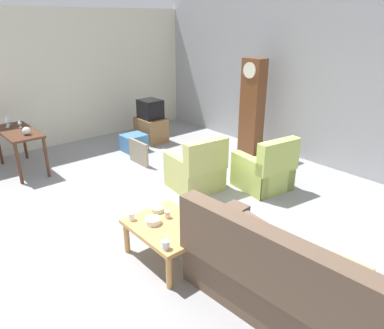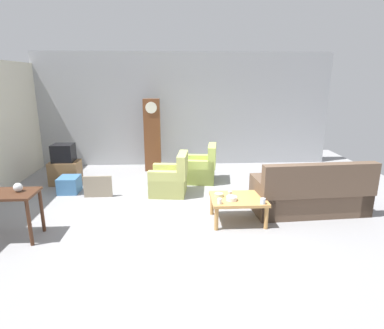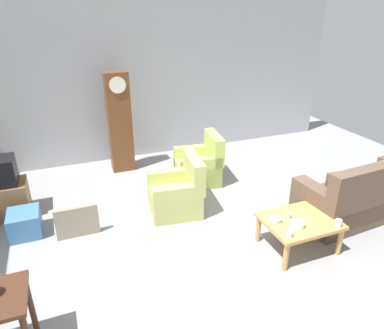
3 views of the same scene
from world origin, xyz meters
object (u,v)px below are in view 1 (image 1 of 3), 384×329
couch_floral (286,284)px  coffee_table_wood (169,229)px  armchair_olive_near (196,171)px  bowl_white_stacked (153,221)px  armchair_olive_far (265,171)px  tv_stand_cabinet (151,130)px  grandfather_clock (252,108)px  wine_glass_tall (7,118)px  bowl_shallow_green (157,209)px  tv_crt (150,109)px  storage_box_blue (134,143)px  console_table_dark (19,136)px  wine_glass_short (20,123)px  glass_dome_cloche (26,131)px  framed_picture_leaning (139,153)px  cup_blue_rimmed (166,245)px  wine_glass_mid (6,120)px  cup_cream_tall (167,214)px  cup_white_porcelain (132,216)px

couch_floral → coffee_table_wood: (-1.44, -0.29, 0.03)m
armchair_olive_near → bowl_white_stacked: bearing=-56.5°
armchair_olive_far → tv_stand_cabinet: (-3.30, 0.00, -0.03)m
grandfather_clock → wine_glass_tall: 4.73m
wine_glass_tall → bowl_shallow_green: bearing=7.8°
tv_stand_cabinet → tv_crt: tv_crt is taller
grandfather_clock → bowl_shallow_green: size_ratio=12.57×
storage_box_blue → grandfather_clock: bearing=44.4°
console_table_dark → wine_glass_short: size_ratio=8.07×
bowl_white_stacked → bowl_shallow_green: 0.28m
console_table_dark → glass_dome_cloche: size_ratio=9.36×
couch_floral → armchair_olive_far: 2.80m
armchair_olive_near → coffee_table_wood: size_ratio=0.96×
grandfather_clock → bowl_white_stacked: 3.92m
tv_crt → framed_picture_leaning: (0.99, -0.99, -0.53)m
storage_box_blue → wine_glass_tall: bearing=-112.7°
glass_dome_cloche → cup_blue_rimmed: size_ratio=1.44×
wine_glass_mid → armchair_olive_far: bearing=37.3°
armchair_olive_far → storage_box_blue: armchair_olive_far is taller
armchair_olive_far → wine_glass_short: wine_glass_short is taller
tv_stand_cabinet → bowl_shallow_green: (3.43, -2.28, 0.20)m
cup_blue_rimmed → bowl_shallow_green: size_ratio=0.62×
coffee_table_wood → cup_cream_tall: bearing=147.3°
armchair_olive_near → tv_stand_cabinet: 2.69m
bowl_shallow_green → wine_glass_mid: 3.98m
bowl_shallow_green → couch_floral: bearing=6.8°
glass_dome_cloche → grandfather_clock: bearing=64.4°
coffee_table_wood → bowl_white_stacked: bowl_white_stacked is taller
glass_dome_cloche → cup_white_porcelain: bearing=2.4°
bowl_white_stacked → bowl_shallow_green: bearing=133.8°
wine_glass_short → cup_white_porcelain: bearing=1.4°
framed_picture_leaning → wine_glass_mid: 2.49m
armchair_olive_far → framed_picture_leaning: armchair_olive_far is taller
wine_glass_mid → glass_dome_cloche: bearing=10.2°
armchair_olive_near → storage_box_blue: size_ratio=1.92×
armchair_olive_near → wine_glass_mid: size_ratio=4.49×
coffee_table_wood → cup_white_porcelain: (-0.37, -0.27, 0.11)m
armchair_olive_far → storage_box_blue: 3.08m
bowl_white_stacked → bowl_shallow_green: (-0.19, 0.20, -0.01)m
tv_crt → cup_white_porcelain: size_ratio=5.05×
wine_glass_tall → wine_glass_mid: wine_glass_tall is taller
console_table_dark → bowl_white_stacked: 3.79m
bowl_white_stacked → wine_glass_short: wine_glass_short is taller
grandfather_clock → cup_blue_rimmed: bearing=-61.1°
framed_picture_leaning → cup_blue_rimmed: size_ratio=6.22×
coffee_table_wood → tv_crt: (-3.76, 2.36, 0.38)m
cup_cream_tall → bowl_shallow_green: cup_cream_tall is taller
coffee_table_wood → wine_glass_short: 4.09m
cup_blue_rimmed → cup_cream_tall: size_ratio=1.08×
framed_picture_leaning → wine_glass_tall: bearing=-131.4°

